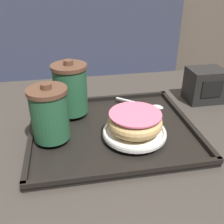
% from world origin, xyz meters
% --- Properties ---
extents(booth_bench, '(1.58, 0.44, 1.00)m').
position_xyz_m(booth_bench, '(-0.19, 0.87, 0.32)').
color(booth_bench, '#33384C').
rests_on(booth_bench, ground_plane).
extents(cafe_table, '(0.79, 0.85, 0.72)m').
position_xyz_m(cafe_table, '(0.00, 0.00, 0.54)').
color(cafe_table, '#38332D').
rests_on(cafe_table, ground_plane).
extents(serving_tray, '(0.43, 0.37, 0.02)m').
position_xyz_m(serving_tray, '(-0.01, -0.00, 0.73)').
color(serving_tray, black).
rests_on(serving_tray, cafe_table).
extents(coffee_cup_front, '(0.09, 0.09, 0.14)m').
position_xyz_m(coffee_cup_front, '(-0.17, -0.03, 0.81)').
color(coffee_cup_front, '#235638').
rests_on(coffee_cup_front, serving_tray).
extents(coffee_cup_rear, '(0.10, 0.10, 0.15)m').
position_xyz_m(coffee_cup_rear, '(-0.11, 0.09, 0.81)').
color(coffee_cup_rear, '#235638').
rests_on(coffee_cup_rear, serving_tray).
extents(plate_with_chocolate_donut, '(0.16, 0.16, 0.01)m').
position_xyz_m(plate_with_chocolate_donut, '(0.03, -0.06, 0.75)').
color(plate_with_chocolate_donut, white).
rests_on(plate_with_chocolate_donut, serving_tray).
extents(donut_chocolate_glazed, '(0.13, 0.13, 0.05)m').
position_xyz_m(donut_chocolate_glazed, '(0.03, -0.06, 0.78)').
color(donut_chocolate_glazed, '#DBB270').
rests_on(donut_chocolate_glazed, plate_with_chocolate_donut).
extents(spoon, '(0.13, 0.11, 0.01)m').
position_xyz_m(spoon, '(0.12, 0.08, 0.75)').
color(spoon, silver).
rests_on(spoon, serving_tray).
extents(napkin_dispenser, '(0.11, 0.09, 0.11)m').
position_xyz_m(napkin_dispenser, '(0.32, 0.14, 0.77)').
color(napkin_dispenser, black).
rests_on(napkin_dispenser, cafe_table).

